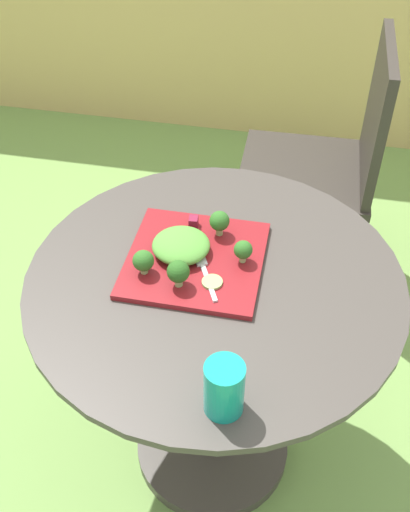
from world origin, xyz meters
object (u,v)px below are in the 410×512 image
drinking_glass (224,390)px  patio_chair (335,152)px  fork (204,271)px  salad_plate (195,260)px

drinking_glass → patio_chair: bearing=81.6°
patio_chair → fork: 0.92m
salad_plate → fork: fork is taller
fork → patio_chair: bearing=72.3°
patio_chair → drinking_glass: (-0.17, -1.17, 0.24)m
drinking_glass → fork: 0.33m
salad_plate → drinking_glass: size_ratio=2.65×
patio_chair → fork: bearing=-107.7°
salad_plate → drinking_glass: drinking_glass is taller
drinking_glass → fork: bearing=107.3°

